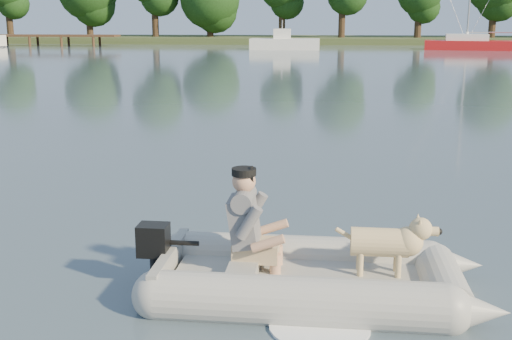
# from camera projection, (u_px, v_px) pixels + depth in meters

# --- Properties ---
(water) EXTENTS (160.00, 160.00, 0.00)m
(water) POSITION_uv_depth(u_px,v_px,m) (222.00, 272.00, 7.07)
(water) COLOR slate
(water) RESTS_ON ground
(shore_bank) EXTENTS (160.00, 12.00, 0.70)m
(shore_bank) POSITION_uv_depth(u_px,v_px,m) (305.00, 40.00, 67.05)
(shore_bank) COLOR #47512D
(shore_bank) RESTS_ON water
(dock) EXTENTS (18.00, 2.00, 1.04)m
(dock) POSITION_uv_depth(u_px,v_px,m) (23.00, 40.00, 59.54)
(dock) COLOR #4C331E
(dock) RESTS_ON water
(dinghy) EXTENTS (4.47, 2.85, 1.37)m
(dinghy) POSITION_uv_depth(u_px,v_px,m) (315.00, 239.00, 6.37)
(dinghy) COLOR #A7A7A1
(dinghy) RESTS_ON water
(man) EXTENTS (0.73, 0.63, 1.07)m
(man) POSITION_uv_depth(u_px,v_px,m) (246.00, 218.00, 6.45)
(man) COLOR slate
(man) RESTS_ON dinghy
(dog) EXTENTS (0.93, 0.35, 0.62)m
(dog) POSITION_uv_depth(u_px,v_px,m) (379.00, 247.00, 6.36)
(dog) COLOR #D3B47A
(dog) RESTS_ON dinghy
(outboard_motor) EXTENTS (0.42, 0.30, 0.78)m
(outboard_motor) POSITION_uv_depth(u_px,v_px,m) (154.00, 259.00, 6.62)
(outboard_motor) COLOR black
(outboard_motor) RESTS_ON dinghy
(motorboat) EXTENTS (5.95, 2.40, 2.50)m
(motorboat) POSITION_uv_depth(u_px,v_px,m) (285.00, 36.00, 52.77)
(motorboat) COLOR white
(motorboat) RESTS_ON water
(sailboat) EXTENTS (7.87, 3.45, 10.46)m
(sailboat) POSITION_uv_depth(u_px,v_px,m) (471.00, 44.00, 52.58)
(sailboat) COLOR #AA1315
(sailboat) RESTS_ON water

